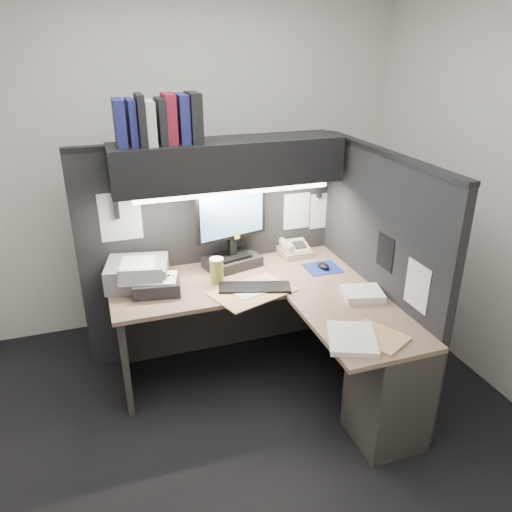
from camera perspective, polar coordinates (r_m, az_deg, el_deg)
name	(u,v)px	position (r m, az deg, el deg)	size (l,w,h in m)	color
floor	(246,417)	(3.41, -1.13, -17.95)	(3.50, 3.50, 0.00)	black
wall_back	(188,162)	(4.11, -7.78, 10.61)	(3.50, 0.04, 2.70)	silver
wall_front	(405,392)	(1.51, 16.69, -14.65)	(3.50, 0.04, 2.70)	silver
wall_right	(503,192)	(3.61, 26.36, 6.57)	(0.04, 3.00, 2.70)	silver
partition_back	(211,251)	(3.75, -5.12, 0.61)	(1.90, 0.06, 1.60)	black
partition_right	(375,274)	(3.46, 13.48, -2.02)	(0.06, 1.50, 1.60)	black
desk	(309,348)	(3.26, 6.09, -10.43)	(1.70, 1.53, 0.73)	#826553
overhead_shelf	(228,162)	(3.39, -3.22, 10.64)	(1.55, 0.34, 0.30)	black
task_light_tube	(234,193)	(3.30, -2.48, 7.25)	(0.04, 0.04, 1.32)	white
monitor	(232,237)	(3.55, -2.77, 2.17)	(0.53, 0.33, 0.59)	black
keyboard	(255,288)	(3.31, -0.14, -3.64)	(0.47, 0.16, 0.02)	black
mousepad	(323,268)	(3.64, 7.62, -1.38)	(0.24, 0.22, 0.00)	navy
mouse	(323,266)	(3.63, 7.70, -1.13)	(0.07, 0.11, 0.04)	black
telephone	(294,250)	(3.83, 4.41, 0.72)	(0.22, 0.23, 0.09)	#BCB290
coffee_cup	(217,271)	(3.38, -4.50, -1.75)	(0.09, 0.09, 0.17)	#ABAA44
printer	(138,273)	(3.45, -13.37, -1.92)	(0.40, 0.34, 0.16)	gray
notebook_stack	(157,285)	(3.34, -11.26, -3.30)	(0.30, 0.25, 0.09)	black
open_folder	(252,292)	(3.28, -0.44, -4.13)	(0.51, 0.33, 0.01)	tan
paper_stack_a	(363,294)	(3.29, 12.08, -4.23)	(0.25, 0.21, 0.05)	white
paper_stack_b	(352,338)	(2.83, 10.90, -9.24)	(0.26, 0.32, 0.03)	white
manila_stack	(378,337)	(2.88, 13.72, -8.97)	(0.23, 0.30, 0.02)	tan
binder_row	(159,120)	(3.24, -10.98, 14.99)	(0.52, 0.26, 0.31)	navy
pinned_papers	(278,229)	(3.44, 2.59, 3.06)	(1.76, 1.31, 0.51)	white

